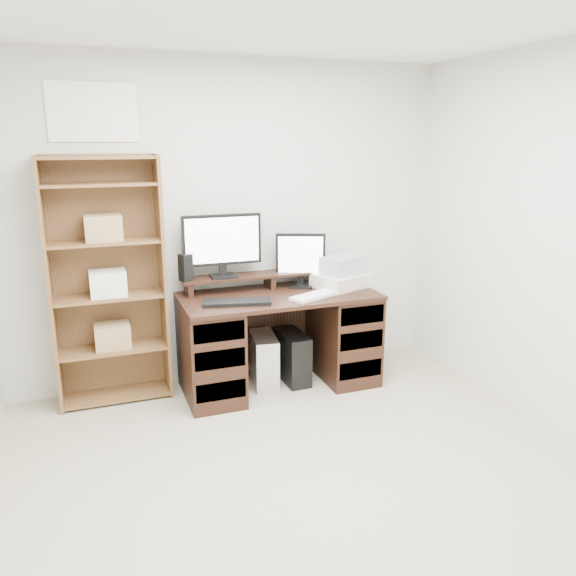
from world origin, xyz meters
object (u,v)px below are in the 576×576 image
monitor_small (300,258)px  tower_silver (264,359)px  desk (279,338)px  printer (343,280)px  monitor_wide (222,242)px  tower_black (293,357)px  bookshelf (108,280)px

monitor_small → tower_silver: 0.86m
desk → printer: bearing=3.3°
printer → monitor_small: bearing=140.2°
tower_silver → monitor_wide: bearing=159.5°
monitor_small → monitor_wide: bearing=-164.1°
desk → tower_black: (0.13, 0.03, -0.19)m
monitor_wide → tower_black: bearing=-18.4°
monitor_wide → tower_black: (0.51, -0.18, -0.94)m
monitor_wide → monitor_small: monitor_wide is taller
tower_silver → monitor_small: bearing=22.5°
tower_silver → desk: bearing=-22.4°
printer → tower_black: printer is taller
desk → bookshelf: (-1.23, 0.21, 0.53)m
desk → monitor_wide: size_ratio=2.47×
monitor_small → tower_silver: (-0.34, -0.09, -0.78)m
monitor_wide → monitor_small: (0.62, -0.06, -0.15)m
tower_black → bookshelf: 1.55m
desk → printer: (0.56, 0.03, 0.41)m
desk → tower_silver: bearing=149.4°
monitor_wide → bookshelf: bookshelf is taller
bookshelf → tower_black: bearing=-7.5°
monitor_small → printer: bearing=1.8°
printer → bookshelf: bearing=154.4°
printer → tower_silver: size_ratio=1.07×
monitor_wide → tower_black: size_ratio=1.50×
printer → tower_silver: bearing=157.7°
desk → tower_black: size_ratio=3.69×
desk → tower_silver: desk is taller
printer → tower_black: 0.74m
tower_black → tower_silver: bearing=172.1°
desk → bookshelf: bookshelf is taller
tower_silver → tower_black: bearing=1.4°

